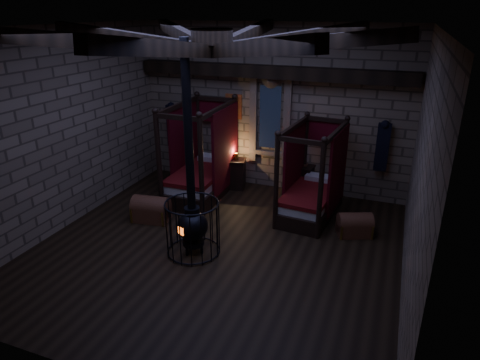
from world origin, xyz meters
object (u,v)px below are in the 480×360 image
(bed_left, at_px, (202,173))
(trunk_right, at_px, (355,225))
(bed_right, at_px, (311,193))
(trunk_left, at_px, (151,210))
(stove, at_px, (193,223))

(bed_left, height_order, trunk_right, bed_left)
(bed_right, height_order, trunk_left, bed_right)
(bed_left, bearing_deg, trunk_left, -105.26)
(bed_right, relative_size, trunk_left, 2.43)
(trunk_left, distance_m, stove, 1.80)
(bed_left, distance_m, stove, 2.85)
(stove, bearing_deg, bed_left, 136.01)
(bed_right, height_order, stove, stove)
(trunk_right, distance_m, stove, 3.43)
(bed_left, bearing_deg, bed_right, -3.68)
(bed_left, xyz_separation_m, stove, (1.07, -2.64, 0.06))
(bed_left, xyz_separation_m, trunk_left, (-0.45, -1.74, -0.32))
(bed_right, relative_size, trunk_right, 2.60)
(bed_right, bearing_deg, stove, -120.21)
(bed_right, xyz_separation_m, trunk_left, (-3.30, -1.61, -0.26))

